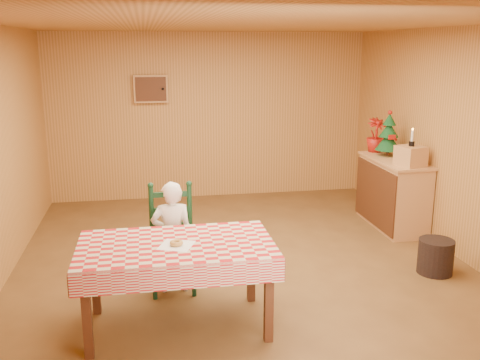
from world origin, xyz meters
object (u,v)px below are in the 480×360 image
dining_table (176,252)px  seated_child (172,237)px  crate (411,156)px  christmas_tree (389,135)px  shelf_unit (392,193)px  storage_bin (436,257)px  ladder_chair (172,241)px

dining_table → seated_child: size_ratio=1.47×
crate → christmas_tree: size_ratio=0.48×
shelf_unit → storage_bin: 1.57m
seated_child → dining_table: bearing=90.0°
shelf_unit → crate: crate is taller
crate → dining_table: bearing=-149.4°
christmas_tree → storage_bin: 2.07m
storage_bin → christmas_tree: bearing=82.9°
crate → christmas_tree: 0.67m
ladder_chair → shelf_unit: bearing=24.9°
ladder_chair → dining_table: bearing=-90.0°
dining_table → crate: crate is taller
ladder_chair → crate: 3.23m
dining_table → shelf_unit: (3.01, 2.19, -0.22)m
dining_table → ladder_chair: bearing=90.0°
christmas_tree → seated_child: bearing=-150.5°
dining_table → ladder_chair: size_ratio=1.53×
crate → ladder_chair: bearing=-161.7°
dining_table → christmas_tree: christmas_tree is taller
dining_table → shelf_unit: shelf_unit is taller
dining_table → christmas_tree: size_ratio=2.67×
shelf_unit → dining_table: bearing=-144.0°
shelf_unit → christmas_tree: christmas_tree is taller
shelf_unit → crate: bearing=-88.8°
ladder_chair → christmas_tree: (3.02, 1.65, 0.71)m
dining_table → storage_bin: 2.92m
seated_child → shelf_unit: (3.01, 1.46, -0.10)m
christmas_tree → dining_table: bearing=-141.1°
ladder_chair → storage_bin: bearing=-2.7°
ladder_chair → crate: (3.02, 1.00, 0.55)m
ladder_chair → storage_bin: 2.82m
crate → storage_bin: bearing=-101.2°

